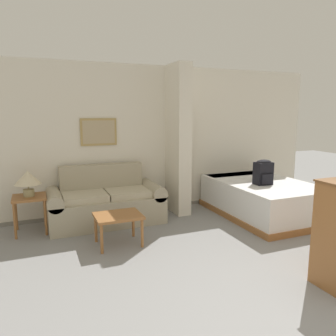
# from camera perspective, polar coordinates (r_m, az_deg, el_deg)

# --- Properties ---
(wall_back) EXTENTS (6.37, 0.16, 2.60)m
(wall_back) POSITION_cam_1_polar(r_m,az_deg,el_deg) (6.06, -1.32, 5.08)
(wall_back) COLOR silver
(wall_back) RESTS_ON ground_plane
(wall_partition_pillar) EXTENTS (0.24, 0.63, 2.60)m
(wall_partition_pillar) POSITION_cam_1_polar(r_m,az_deg,el_deg) (5.78, 1.74, 4.90)
(wall_partition_pillar) COLOR silver
(wall_partition_pillar) RESTS_ON ground_plane
(couch) EXTENTS (1.83, 0.84, 0.92)m
(couch) POSITION_cam_1_polar(r_m,az_deg,el_deg) (5.46, -10.79, -5.94)
(couch) COLOR tan
(couch) RESTS_ON ground_plane
(coffee_table) EXTENTS (0.62, 0.50, 0.42)m
(coffee_table) POSITION_cam_1_polar(r_m,az_deg,el_deg) (4.52, -8.67, -8.70)
(coffee_table) COLOR #996033
(coffee_table) RESTS_ON ground_plane
(side_table) EXTENTS (0.47, 0.47, 0.56)m
(side_table) POSITION_cam_1_polar(r_m,az_deg,el_deg) (5.29, -22.96, -5.48)
(side_table) COLOR #996033
(side_table) RESTS_ON ground_plane
(table_lamp) EXTENTS (0.38, 0.38, 0.38)m
(table_lamp) POSITION_cam_1_polar(r_m,az_deg,el_deg) (5.21, -23.22, -1.74)
(table_lamp) COLOR tan
(table_lamp) RESTS_ON side_table
(bed) EXTENTS (1.40, 2.06, 0.60)m
(bed) POSITION_cam_1_polar(r_m,az_deg,el_deg) (5.98, 16.04, -5.03)
(bed) COLOR #996033
(bed) RESTS_ON ground_plane
(backpack) EXTENTS (0.29, 0.22, 0.42)m
(backpack) POSITION_cam_1_polar(r_m,az_deg,el_deg) (5.64, 16.27, -0.62)
(backpack) COLOR black
(backpack) RESTS_ON bed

